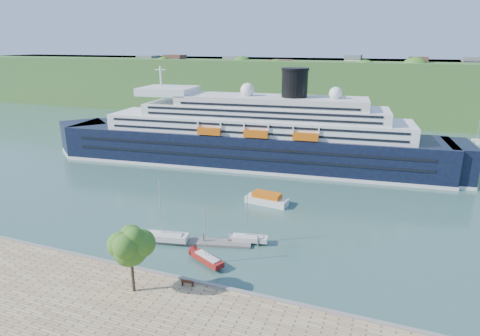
% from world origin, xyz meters
% --- Properties ---
extents(ground, '(400.00, 400.00, 0.00)m').
position_xyz_m(ground, '(0.00, 0.00, 0.00)').
color(ground, '#31584E').
rests_on(ground, ground).
extents(far_hillside, '(400.00, 50.00, 24.00)m').
position_xyz_m(far_hillside, '(0.00, 145.00, 12.00)').
color(far_hillside, '#2E5923').
rests_on(far_hillside, ground).
extents(quay_coping, '(220.00, 0.50, 0.30)m').
position_xyz_m(quay_coping, '(0.00, -0.20, 1.15)').
color(quay_coping, slate).
rests_on(quay_coping, promenade).
extents(cruise_ship, '(114.40, 28.17, 25.44)m').
position_xyz_m(cruise_ship, '(-7.26, 56.02, 12.72)').
color(cruise_ship, black).
rests_on(cruise_ship, ground).
extents(park_bench, '(1.72, 0.87, 1.06)m').
position_xyz_m(park_bench, '(5.18, -1.20, 1.53)').
color(park_bench, '#4F2616').
rests_on(park_bench, promenade).
extents(promenade_tree, '(5.84, 5.84, 9.68)m').
position_xyz_m(promenade_tree, '(-0.63, -4.67, 5.84)').
color(promenade_tree, '#2E6119').
rests_on(promenade_tree, promenade).
extents(floating_pontoon, '(19.82, 7.35, 0.44)m').
position_xyz_m(floating_pontoon, '(-0.87, 11.00, 0.22)').
color(floating_pontoon, slate).
rests_on(floating_pontoon, ground).
extents(sailboat_white_near, '(8.34, 3.81, 10.40)m').
position_xyz_m(sailboat_white_near, '(-4.54, 9.58, 5.20)').
color(sailboat_white_near, silver).
rests_on(sailboat_white_near, ground).
extents(sailboat_red, '(6.48, 4.40, 8.20)m').
position_xyz_m(sailboat_red, '(4.63, 5.93, 4.10)').
color(sailboat_red, maroon).
rests_on(sailboat_red, ground).
extents(sailboat_white_far, '(6.53, 3.02, 8.15)m').
position_xyz_m(sailboat_white_far, '(8.27, 14.31, 4.07)').
color(sailboat_white_far, silver).
rests_on(sailboat_white_far, ground).
extents(tender_launch, '(8.93, 3.93, 2.39)m').
position_xyz_m(tender_launch, '(5.90, 31.24, 1.20)').
color(tender_launch, '#D2580C').
rests_on(tender_launch, ground).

